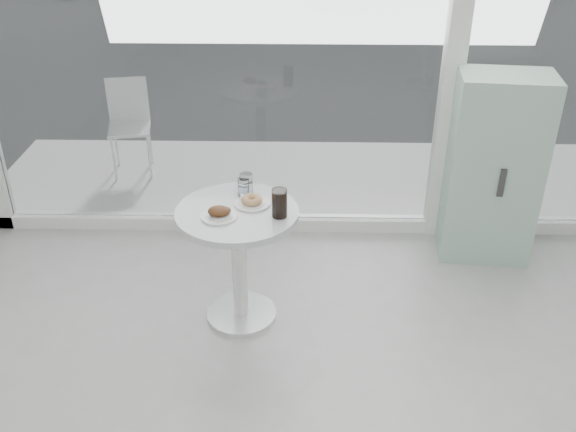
{
  "coord_description": "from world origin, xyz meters",
  "views": [
    {
      "loc": [
        -0.13,
        -1.32,
        2.58
      ],
      "look_at": [
        -0.2,
        1.7,
        0.85
      ],
      "focal_mm": 40.0,
      "sensor_mm": 36.0,
      "label": 1
    }
  ],
  "objects_px": {
    "water_tumbler_a": "(246,185)",
    "water_tumbler_b": "(243,188)",
    "main_table": "(238,242)",
    "plate_fritter": "(220,213)",
    "plate_donut": "(252,202)",
    "mint_cabinet": "(493,169)",
    "cola_glass": "(279,204)",
    "patio_chair": "(129,120)"
  },
  "relations": [
    {
      "from": "patio_chair",
      "to": "cola_glass",
      "type": "xyz_separation_m",
      "value": [
        1.4,
        -2.12,
        0.34
      ]
    },
    {
      "from": "main_table",
      "to": "mint_cabinet",
      "type": "distance_m",
      "value": 1.88
    },
    {
      "from": "plate_donut",
      "to": "water_tumbler_b",
      "type": "bearing_deg",
      "value": 116.87
    },
    {
      "from": "main_table",
      "to": "patio_chair",
      "type": "bearing_deg",
      "value": 119.12
    },
    {
      "from": "water_tumbler_a",
      "to": "plate_fritter",
      "type": "bearing_deg",
      "value": -113.25
    },
    {
      "from": "plate_fritter",
      "to": "water_tumbler_b",
      "type": "relative_size",
      "value": 1.88
    },
    {
      "from": "cola_glass",
      "to": "mint_cabinet",
      "type": "bearing_deg",
      "value": 31.01
    },
    {
      "from": "mint_cabinet",
      "to": "patio_chair",
      "type": "height_order",
      "value": "mint_cabinet"
    },
    {
      "from": "main_table",
      "to": "water_tumbler_b",
      "type": "distance_m",
      "value": 0.33
    },
    {
      "from": "patio_chair",
      "to": "plate_donut",
      "type": "height_order",
      "value": "patio_chair"
    },
    {
      "from": "main_table",
      "to": "plate_donut",
      "type": "xyz_separation_m",
      "value": [
        0.08,
        0.07,
        0.24
      ]
    },
    {
      "from": "water_tumbler_b",
      "to": "plate_donut",
      "type": "bearing_deg",
      "value": -63.13
    },
    {
      "from": "patio_chair",
      "to": "plate_donut",
      "type": "relative_size",
      "value": 3.89
    },
    {
      "from": "mint_cabinet",
      "to": "patio_chair",
      "type": "bearing_deg",
      "value": 162.47
    },
    {
      "from": "mint_cabinet",
      "to": "plate_fritter",
      "type": "height_order",
      "value": "mint_cabinet"
    },
    {
      "from": "water_tumbler_b",
      "to": "cola_glass",
      "type": "relative_size",
      "value": 0.65
    },
    {
      "from": "mint_cabinet",
      "to": "plate_donut",
      "type": "relative_size",
      "value": 6.32
    },
    {
      "from": "water_tumbler_a",
      "to": "water_tumbler_b",
      "type": "relative_size",
      "value": 1.14
    },
    {
      "from": "main_table",
      "to": "plate_donut",
      "type": "distance_m",
      "value": 0.26
    },
    {
      "from": "mint_cabinet",
      "to": "plate_fritter",
      "type": "bearing_deg",
      "value": -147.3
    },
    {
      "from": "patio_chair",
      "to": "plate_donut",
      "type": "distance_m",
      "value": 2.36
    },
    {
      "from": "mint_cabinet",
      "to": "cola_glass",
      "type": "xyz_separation_m",
      "value": [
        -1.45,
        -0.87,
        0.18
      ]
    },
    {
      "from": "plate_donut",
      "to": "cola_glass",
      "type": "bearing_deg",
      "value": -38.97
    },
    {
      "from": "patio_chair",
      "to": "plate_fritter",
      "type": "height_order",
      "value": "patio_chair"
    },
    {
      "from": "plate_donut",
      "to": "water_tumbler_b",
      "type": "xyz_separation_m",
      "value": [
        -0.06,
        0.12,
        0.03
      ]
    },
    {
      "from": "mint_cabinet",
      "to": "water_tumbler_b",
      "type": "xyz_separation_m",
      "value": [
        -1.67,
        -0.62,
        0.15
      ]
    },
    {
      "from": "water_tumbler_a",
      "to": "plate_donut",
      "type": "bearing_deg",
      "value": -73.05
    },
    {
      "from": "main_table",
      "to": "water_tumbler_a",
      "type": "distance_m",
      "value": 0.35
    },
    {
      "from": "patio_chair",
      "to": "water_tumbler_a",
      "type": "height_order",
      "value": "water_tumbler_a"
    },
    {
      "from": "plate_fritter",
      "to": "water_tumbler_b",
      "type": "bearing_deg",
      "value": 67.26
    },
    {
      "from": "plate_fritter",
      "to": "cola_glass",
      "type": "distance_m",
      "value": 0.34
    },
    {
      "from": "patio_chair",
      "to": "plate_donut",
      "type": "bearing_deg",
      "value": -68.66
    },
    {
      "from": "plate_donut",
      "to": "cola_glass",
      "type": "relative_size",
      "value": 1.24
    },
    {
      "from": "water_tumbler_a",
      "to": "water_tumbler_b",
      "type": "height_order",
      "value": "water_tumbler_a"
    },
    {
      "from": "water_tumbler_b",
      "to": "cola_glass",
      "type": "bearing_deg",
      "value": -48.15
    },
    {
      "from": "main_table",
      "to": "patio_chair",
      "type": "distance_m",
      "value": 2.36
    },
    {
      "from": "main_table",
      "to": "water_tumbler_b",
      "type": "xyz_separation_m",
      "value": [
        0.02,
        0.19,
        0.27
      ]
    },
    {
      "from": "plate_fritter",
      "to": "plate_donut",
      "type": "xyz_separation_m",
      "value": [
        0.17,
        0.15,
        -0.01
      ]
    },
    {
      "from": "plate_donut",
      "to": "water_tumbler_a",
      "type": "bearing_deg",
      "value": 106.95
    },
    {
      "from": "cola_glass",
      "to": "plate_donut",
      "type": "bearing_deg",
      "value": 141.03
    },
    {
      "from": "patio_chair",
      "to": "cola_glass",
      "type": "distance_m",
      "value": 2.56
    },
    {
      "from": "main_table",
      "to": "plate_fritter",
      "type": "xyz_separation_m",
      "value": [
        -0.09,
        -0.08,
        0.25
      ]
    }
  ]
}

